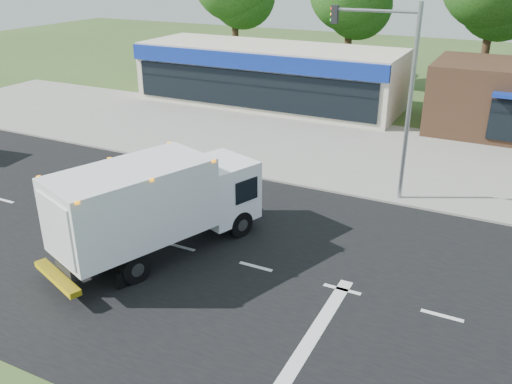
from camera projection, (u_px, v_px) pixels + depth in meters
ground at (256, 267)px, 18.03m from camera, size 120.00×120.00×0.00m
road_asphalt at (256, 267)px, 18.03m from camera, size 60.00×14.00×0.02m
sidewalk at (336, 182)px, 24.73m from camera, size 60.00×2.40×0.12m
parking_apron at (371, 146)px, 29.51m from camera, size 60.00×9.00×0.02m
lane_markings at (276, 298)px, 16.36m from camera, size 55.20×7.00×0.01m
ems_box_truck at (155, 202)px, 18.11m from camera, size 4.88×8.03×3.41m
emergency_worker at (78, 226)px, 18.89m from camera, size 0.61×0.71×1.75m
retail_strip_mall at (269, 75)px, 37.26m from camera, size 18.00×6.20×4.00m
traffic_signal_pole at (395, 83)px, 21.33m from camera, size 3.51×0.25×8.00m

